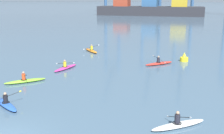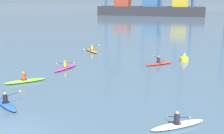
{
  "view_description": "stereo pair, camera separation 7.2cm",
  "coord_description": "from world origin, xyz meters",
  "px_view_note": "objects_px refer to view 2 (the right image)",
  "views": [
    {
      "loc": [
        8.72,
        -10.74,
        6.97
      ],
      "look_at": [
        2.04,
        14.11,
        0.6
      ],
      "focal_mm": 45.85,
      "sensor_mm": 36.0,
      "label": 1
    },
    {
      "loc": [
        8.79,
        -10.72,
        6.97
      ],
      "look_at": [
        2.04,
        14.11,
        0.6
      ],
      "focal_mm": 45.85,
      "sensor_mm": 36.0,
      "label": 2
    }
  ],
  "objects_px": {
    "kayak_magenta": "(66,67)",
    "kayak_lime": "(25,80)",
    "container_barge": "(152,8)",
    "kayak_red": "(159,63)",
    "channel_buoy": "(184,58)",
    "kayak_white": "(178,124)",
    "kayak_blue": "(5,103)",
    "kayak_orange": "(92,50)"
  },
  "relations": [
    {
      "from": "kayak_magenta",
      "to": "kayak_lime",
      "type": "bearing_deg",
      "value": -105.48
    },
    {
      "from": "container_barge",
      "to": "kayak_red",
      "type": "xyz_separation_m",
      "value": [
        11.3,
        -79.3,
        -2.62
      ]
    },
    {
      "from": "channel_buoy",
      "to": "kayak_white",
      "type": "bearing_deg",
      "value": -89.76
    },
    {
      "from": "kayak_red",
      "to": "kayak_magenta",
      "type": "relative_size",
      "value": 0.84
    },
    {
      "from": "kayak_white",
      "to": "kayak_red",
      "type": "bearing_deg",
      "value": 100.01
    },
    {
      "from": "kayak_blue",
      "to": "kayak_red",
      "type": "bearing_deg",
      "value": 59.35
    },
    {
      "from": "kayak_lime",
      "to": "kayak_magenta",
      "type": "bearing_deg",
      "value": 74.52
    },
    {
      "from": "kayak_lime",
      "to": "container_barge",
      "type": "bearing_deg",
      "value": 90.78
    },
    {
      "from": "kayak_red",
      "to": "kayak_white",
      "type": "xyz_separation_m",
      "value": [
        2.58,
        -14.6,
        -0.0
      ]
    },
    {
      "from": "kayak_lime",
      "to": "kayak_red",
      "type": "bearing_deg",
      "value": 42.79
    },
    {
      "from": "kayak_blue",
      "to": "kayak_lime",
      "type": "xyz_separation_m",
      "value": [
        -1.61,
        4.97,
        -0.0
      ]
    },
    {
      "from": "kayak_red",
      "to": "kayak_blue",
      "type": "height_order",
      "value": "same"
    },
    {
      "from": "kayak_orange",
      "to": "kayak_blue",
      "type": "height_order",
      "value": "same"
    },
    {
      "from": "container_barge",
      "to": "kayak_blue",
      "type": "relative_size",
      "value": 12.44
    },
    {
      "from": "kayak_white",
      "to": "kayak_orange",
      "type": "height_order",
      "value": "kayak_white"
    },
    {
      "from": "container_barge",
      "to": "channel_buoy",
      "type": "height_order",
      "value": "container_barge"
    },
    {
      "from": "container_barge",
      "to": "kayak_orange",
      "type": "xyz_separation_m",
      "value": [
        2.08,
        -74.3,
        -2.62
      ]
    },
    {
      "from": "kayak_red",
      "to": "kayak_magenta",
      "type": "xyz_separation_m",
      "value": [
        -8.7,
        -4.3,
        -0.0
      ]
    },
    {
      "from": "container_barge",
      "to": "kayak_orange",
      "type": "distance_m",
      "value": 74.38
    },
    {
      "from": "kayak_blue",
      "to": "kayak_magenta",
      "type": "bearing_deg",
      "value": 91.22
    },
    {
      "from": "container_barge",
      "to": "kayak_lime",
      "type": "distance_m",
      "value": 88.69
    },
    {
      "from": "container_barge",
      "to": "kayak_white",
      "type": "height_order",
      "value": "container_barge"
    },
    {
      "from": "kayak_white",
      "to": "kayak_lime",
      "type": "xyz_separation_m",
      "value": [
        -12.67,
        5.26,
        0.0
      ]
    },
    {
      "from": "kayak_orange",
      "to": "kayak_red",
      "type": "bearing_deg",
      "value": -28.48
    },
    {
      "from": "kayak_white",
      "to": "kayak_orange",
      "type": "bearing_deg",
      "value": 121.03
    },
    {
      "from": "kayak_red",
      "to": "kayak_white",
      "type": "height_order",
      "value": "kayak_white"
    },
    {
      "from": "kayak_magenta",
      "to": "kayak_white",
      "type": "bearing_deg",
      "value": -42.44
    },
    {
      "from": "channel_buoy",
      "to": "kayak_lime",
      "type": "height_order",
      "value": "channel_buoy"
    },
    {
      "from": "kayak_orange",
      "to": "kayak_blue",
      "type": "xyz_separation_m",
      "value": [
        0.73,
        -19.32,
        0.0
      ]
    },
    {
      "from": "kayak_white",
      "to": "kayak_magenta",
      "type": "height_order",
      "value": "kayak_white"
    },
    {
      "from": "container_barge",
      "to": "kayak_magenta",
      "type": "distance_m",
      "value": 83.68
    },
    {
      "from": "channel_buoy",
      "to": "kayak_lime",
      "type": "bearing_deg",
      "value": -137.14
    },
    {
      "from": "kayak_red",
      "to": "kayak_blue",
      "type": "distance_m",
      "value": 16.64
    },
    {
      "from": "channel_buoy",
      "to": "kayak_red",
      "type": "xyz_separation_m",
      "value": [
        -2.51,
        -2.35,
        -0.19
      ]
    },
    {
      "from": "kayak_lime",
      "to": "kayak_blue",
      "type": "bearing_deg",
      "value": -72.07
    },
    {
      "from": "kayak_magenta",
      "to": "container_barge",
      "type": "bearing_deg",
      "value": 91.78
    },
    {
      "from": "channel_buoy",
      "to": "kayak_red",
      "type": "bearing_deg",
      "value": -136.82
    },
    {
      "from": "kayak_white",
      "to": "container_barge",
      "type": "bearing_deg",
      "value": 98.4
    },
    {
      "from": "kayak_magenta",
      "to": "kayak_lime",
      "type": "distance_m",
      "value": 5.23
    },
    {
      "from": "kayak_white",
      "to": "kayak_orange",
      "type": "relative_size",
      "value": 1.04
    },
    {
      "from": "kayak_orange",
      "to": "container_barge",
      "type": "bearing_deg",
      "value": 91.61
    },
    {
      "from": "kayak_white",
      "to": "kayak_blue",
      "type": "height_order",
      "value": "kayak_white"
    }
  ]
}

